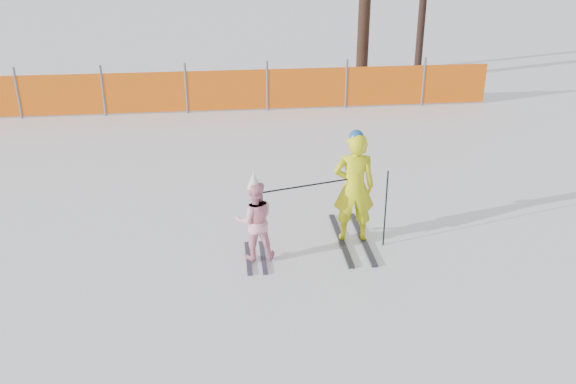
% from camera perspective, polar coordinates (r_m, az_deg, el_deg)
% --- Properties ---
extents(ground, '(120.00, 120.00, 0.00)m').
position_cam_1_polar(ground, '(9.20, 0.34, -6.97)').
color(ground, white).
rests_on(ground, ground).
extents(adult, '(0.66, 1.69, 1.80)m').
position_cam_1_polar(adult, '(9.63, 5.89, 0.40)').
color(adult, black).
rests_on(adult, ground).
extents(child, '(0.61, 0.95, 1.38)m').
position_cam_1_polar(child, '(9.19, -2.97, -2.51)').
color(child, black).
rests_on(child, ground).
extents(ski_poles, '(1.86, 0.36, 1.22)m').
position_cam_1_polar(ski_poles, '(9.44, 5.07, -0.45)').
color(ski_poles, black).
rests_on(ski_poles, ground).
extents(safety_fence, '(15.67, 0.06, 1.25)m').
position_cam_1_polar(safety_fence, '(16.18, -9.91, 8.80)').
color(safety_fence, '#595960').
rests_on(safety_fence, ground).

